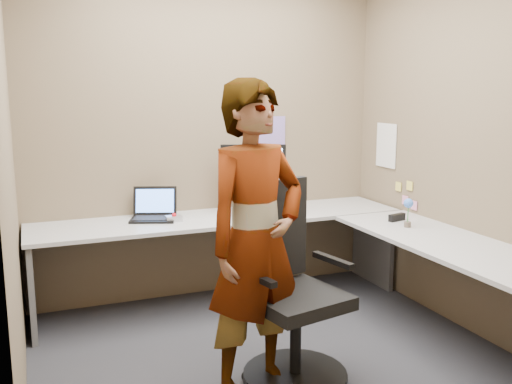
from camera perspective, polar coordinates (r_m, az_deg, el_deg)
name	(u,v)px	position (r m, az deg, el deg)	size (l,w,h in m)	color
ground	(269,353)	(3.94, 1.30, -15.82)	(3.00, 3.00, 0.00)	#28282E
wall_back	(208,136)	(4.78, -4.84, 5.63)	(3.00, 3.00, 0.00)	brown
wall_right	(461,143)	(4.38, 19.79, 4.64)	(2.70, 2.70, 0.00)	brown
wall_left	(8,163)	(3.27, -23.52, 2.67)	(2.70, 2.70, 0.00)	brown
desk	(303,247)	(4.23, 4.71, -5.46)	(2.98, 2.58, 0.73)	#B4B4B4
paper_ream	(254,210)	(4.65, -0.17, -1.77)	(0.33, 0.24, 0.07)	red
monitor	(253,170)	(4.61, -0.27, 2.24)	(0.50, 0.24, 0.50)	black
laptop	(154,211)	(4.53, -10.16, -1.89)	(0.42, 0.38, 0.24)	black
trackball_mouse	(174,218)	(4.42, -8.21, -2.62)	(0.12, 0.08, 0.07)	#B7B7BC
origami	(262,216)	(4.44, 0.64, -2.39)	(0.10, 0.10, 0.06)	white
stapler	(397,217)	(4.53, 13.91, -2.48)	(0.15, 0.04, 0.06)	black
flower	(408,208)	(4.32, 14.98, -1.57)	(0.07, 0.07, 0.22)	brown
calendar_purple	(269,140)	(4.96, 1.32, 5.26)	(0.30, 0.01, 0.40)	#846BB7
calendar_white	(386,145)	(5.08, 12.89, 4.56)	(0.01, 0.28, 0.38)	white
sticky_note_a	(410,186)	(4.84, 15.11, 0.60)	(0.01, 0.07, 0.07)	#F2E059
sticky_note_b	(405,200)	(4.90, 14.69, -0.80)	(0.01, 0.07, 0.07)	pink
sticky_note_c	(414,205)	(4.81, 15.52, -1.29)	(0.01, 0.07, 0.07)	pink
sticky_note_d	(398,187)	(4.96, 14.05, 0.53)	(0.01, 0.07, 0.07)	#F2E059
office_chair	(289,302)	(3.46, 3.28, -10.97)	(0.66, 0.63, 1.18)	black
person	(256,242)	(3.18, -0.03, -4.98)	(0.65, 0.43, 1.79)	#999399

